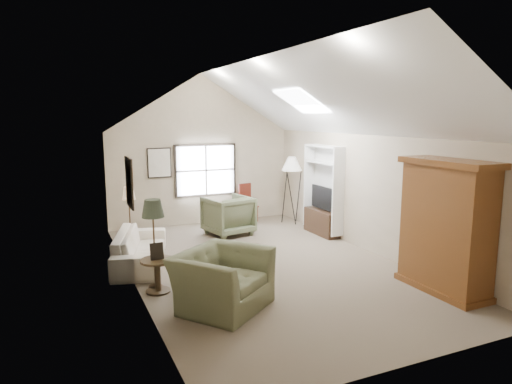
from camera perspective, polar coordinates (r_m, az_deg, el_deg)
name	(u,v)px	position (r m, az deg, el deg)	size (l,w,h in m)	color
room_shell	(265,99)	(8.61, 1.11, 11.54)	(5.01, 8.01, 4.00)	#6D614D
window	(206,170)	(12.42, -6.30, 2.73)	(1.72, 0.08, 1.42)	black
skylight	(302,101)	(10.01, 5.75, 11.28)	(0.80, 1.20, 0.52)	white
wall_art	(146,172)	(9.96, -13.63, 2.47)	(1.97, 3.71, 0.88)	black
armoire	(446,227)	(8.14, 22.68, -4.01)	(0.60, 1.50, 2.20)	brown
tv_alcove	(323,188)	(11.28, 8.40, 0.46)	(0.32, 1.30, 2.10)	white
media_console	(322,222)	(11.43, 8.21, -3.76)	(0.34, 1.18, 0.60)	#382316
tv_panel	(322,198)	(11.30, 8.28, -0.70)	(0.05, 0.90, 0.55)	black
sofa	(140,248)	(9.35, -14.26, -6.78)	(2.24, 0.88, 0.65)	#EFE3CF
armchair_near	(222,280)	(7.07, -4.26, -10.90)	(1.35, 1.18, 0.88)	#656F4D
armchair_far	(228,215)	(11.26, -3.50, -2.94)	(1.02, 1.05, 0.96)	#555E42
coffee_table	(251,261)	(8.64, -0.66, -8.60)	(0.84, 0.47, 0.43)	#3B2818
bowl	(251,249)	(8.57, -0.66, -7.09)	(0.20, 0.20, 0.05)	#322314
side_table	(158,276)	(7.86, -12.19, -10.19)	(0.56, 0.56, 0.56)	#3C2C18
side_chair	(249,203)	(12.63, -0.91, -1.36)	(0.41, 0.41, 1.05)	maroon
tripod_lamp	(292,190)	(12.40, 4.46, 0.30)	(0.54, 0.54, 1.85)	silver
dark_lamp	(154,243)	(7.90, -12.62, -6.29)	(0.37, 0.37, 1.56)	#252C1F
tan_lamp	(130,217)	(10.41, -15.49, -3.05)	(0.28, 0.28, 1.40)	tan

